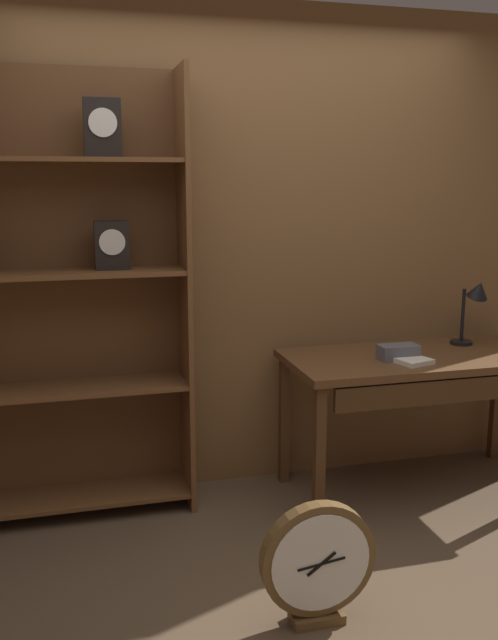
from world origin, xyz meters
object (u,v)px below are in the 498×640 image
(bookshelf, at_px, (39,303))
(desk_lamp, at_px, (474,301))
(workbench, at_px, (423,371))
(round_clock_large, at_px, (318,563))
(open_repair_manual, at_px, (408,359))
(toolbox_small, at_px, (398,352))

(bookshelf, xyz_separation_m, desk_lamp, (2.34, -0.11, -0.08))
(workbench, bearing_deg, round_clock_large, -134.87)
(bookshelf, distance_m, open_repair_manual, 1.88)
(toolbox_small, bearing_deg, round_clock_large, -130.29)
(bookshelf, bearing_deg, open_repair_manual, -10.83)
(open_repair_manual, relative_size, round_clock_large, 0.44)
(workbench, bearing_deg, open_repair_manual, -146.97)
(toolbox_small, relative_size, round_clock_large, 0.42)
(bookshelf, height_order, desk_lamp, bookshelf)
(desk_lamp, relative_size, open_repair_manual, 1.74)
(workbench, distance_m, toolbox_small, 0.21)
(bookshelf, relative_size, open_repair_manual, 10.13)
(toolbox_small, bearing_deg, workbench, 11.43)
(open_repair_manual, bearing_deg, bookshelf, 152.89)
(workbench, relative_size, desk_lamp, 3.81)
(desk_lamp, bearing_deg, workbench, -159.07)
(bookshelf, height_order, toolbox_small, bookshelf)
(desk_lamp, bearing_deg, bookshelf, 177.26)
(workbench, relative_size, open_repair_manual, 6.64)
(workbench, height_order, toolbox_small, toolbox_small)
(open_repair_manual, bearing_deg, workbench, 16.76)
(toolbox_small, xyz_separation_m, round_clock_large, (-0.78, -0.91, -0.56))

